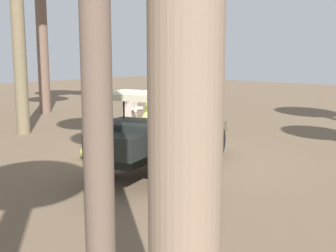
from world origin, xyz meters
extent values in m
plane|color=brown|center=(0.00, 0.00, 0.00)|extent=(60.00, 60.00, 0.00)
cube|color=black|center=(0.45, 0.32, 0.47)|extent=(3.99, 1.38, 0.16)
cylinder|color=black|center=(1.66, 1.44, 0.42)|extent=(0.84, 0.33, 0.83)
cylinder|color=black|center=(2.04, -0.12, 0.42)|extent=(0.84, 0.33, 0.83)
cylinder|color=black|center=(-1.06, 0.77, 0.42)|extent=(0.84, 0.33, 0.83)
cylinder|color=black|center=(-0.68, -0.78, 0.42)|extent=(0.84, 0.33, 0.83)
cube|color=brown|center=(0.01, 0.21, 0.65)|extent=(3.32, 2.38, 0.10)
cube|color=brown|center=(-0.18, 0.99, 0.81)|extent=(2.93, 0.79, 0.22)
cube|color=brown|center=(0.20, -0.57, 0.81)|extent=(2.93, 0.79, 0.22)
cube|color=black|center=(1.66, 0.61, 0.97)|extent=(1.43, 1.74, 0.55)
cube|color=black|center=(2.53, 0.83, 0.92)|extent=(0.93, 1.20, 0.44)
cylinder|color=black|center=(1.93, 1.35, 1.52)|extent=(0.04, 0.04, 0.55)
cylinder|color=black|center=(2.24, 0.09, 1.52)|extent=(0.04, 0.04, 0.55)
cylinder|color=black|center=(1.08, 1.14, 1.52)|extent=(0.04, 0.04, 0.55)
cylinder|color=black|center=(1.39, -0.12, 1.52)|extent=(0.04, 0.04, 0.55)
cube|color=#BDB695|center=(1.66, 0.61, 1.80)|extent=(1.55, 1.77, 0.12)
ellipsoid|color=yellow|center=(-0.32, 0.57, 1.14)|extent=(0.71, 0.53, 0.41)
ellipsoid|color=gold|center=(0.29, -0.32, 1.07)|extent=(0.56, 0.59, 0.53)
ellipsoid|color=gold|center=(0.63, 0.75, 0.97)|extent=(0.75, 0.70, 0.60)
ellipsoid|color=yellow|center=(0.16, -0.26, 0.96)|extent=(0.56, 0.55, 0.46)
ellipsoid|color=#ACD243|center=(0.06, -0.42, 1.38)|extent=(0.77, 0.73, 0.57)
ellipsoid|color=#B6D33E|center=(0.46, 0.59, 1.30)|extent=(0.68, 0.69, 0.48)
ellipsoid|color=yellow|center=(0.98, 0.57, 1.04)|extent=(0.79, 0.68, 0.43)
ellipsoid|color=yellow|center=(0.37, 0.82, 1.24)|extent=(0.51, 0.40, 0.44)
ellipsoid|color=#BBBE47|center=(0.17, 0.65, 1.35)|extent=(0.54, 0.55, 0.44)
ellipsoid|color=yellow|center=(-0.36, 0.45, 0.96)|extent=(0.69, 0.68, 0.48)
ellipsoid|color=gold|center=(0.61, 0.30, 1.07)|extent=(0.59, 0.52, 0.49)
ellipsoid|color=tan|center=(0.82, 0.03, 0.98)|extent=(0.70, 0.53, 0.53)
ellipsoid|color=#87BE2E|center=(0.20, -0.29, 1.20)|extent=(0.51, 0.55, 0.54)
ellipsoid|color=gold|center=(-0.40, 0.43, 0.96)|extent=(0.58, 0.49, 0.45)
ellipsoid|color=#B2C348|center=(0.68, 0.44, 1.07)|extent=(0.72, 0.64, 0.40)
ellipsoid|color=#B9CB3D|center=(-0.03, 0.15, 1.02)|extent=(0.79, 0.76, 0.49)
cylinder|color=#374343|center=(-0.07, -1.29, 0.43)|extent=(0.15, 0.15, 0.85)
cylinder|color=#374343|center=(0.17, -1.20, 0.43)|extent=(0.15, 0.15, 0.85)
cube|color=#C1A999|center=(0.05, -1.25, 1.13)|extent=(0.46, 0.36, 0.56)
cylinder|color=#C1A999|center=(-0.08, -1.19, 1.21)|extent=(0.39, 0.29, 0.10)
cylinder|color=#C1A999|center=(0.11, -1.12, 1.21)|extent=(0.22, 0.41, 0.10)
sphere|color=tan|center=(0.05, -1.25, 1.52)|extent=(0.22, 0.22, 0.22)
cylinder|color=olive|center=(0.05, -1.25, 1.58)|extent=(0.34, 0.34, 0.02)
cylinder|color=olive|center=(0.05, -1.25, 1.64)|extent=(0.20, 0.20, 0.10)
ellipsoid|color=gold|center=(1.05, -1.71, 0.18)|extent=(0.65, 0.39, 0.38)
cylinder|color=brown|center=(-3.98, -7.37, 4.60)|extent=(0.25, 0.25, 9.19)
cylinder|color=brown|center=(-3.51, -10.23, 3.95)|extent=(0.50, 0.50, 7.91)
camera|label=1|loc=(8.17, 6.82, 2.64)|focal=46.96mm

